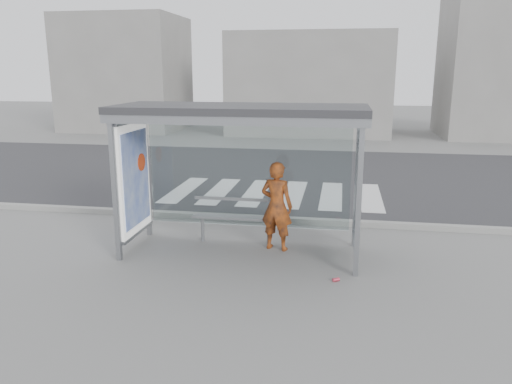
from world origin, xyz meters
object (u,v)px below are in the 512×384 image
at_px(bus_shelter, 220,142).
at_px(person, 277,206).
at_px(bench, 235,217).
at_px(soda_can, 336,280).

distance_m(bus_shelter, person, 1.54).
height_order(person, bench, person).
bearing_deg(soda_can, bench, 141.74).
bearing_deg(soda_can, bus_shelter, 153.33).
relative_size(person, soda_can, 15.27).
bearing_deg(bench, person, -15.41).
xyz_separation_m(bench, soda_can, (1.91, -1.51, -0.48)).
height_order(bus_shelter, person, bus_shelter).
xyz_separation_m(person, bench, (-0.81, 0.22, -0.31)).
xyz_separation_m(bus_shelter, person, (0.97, 0.24, -1.17)).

